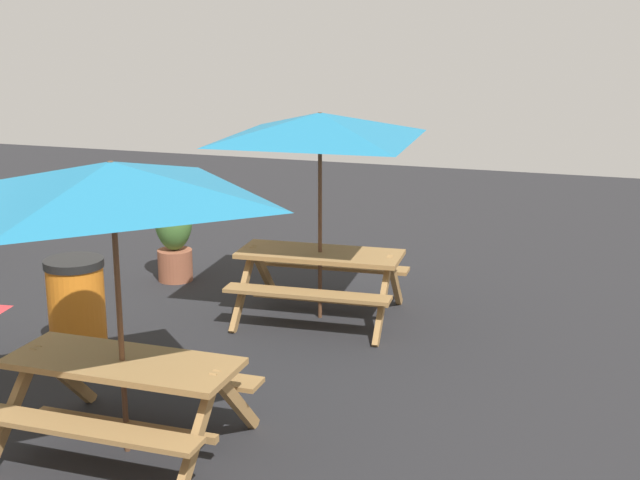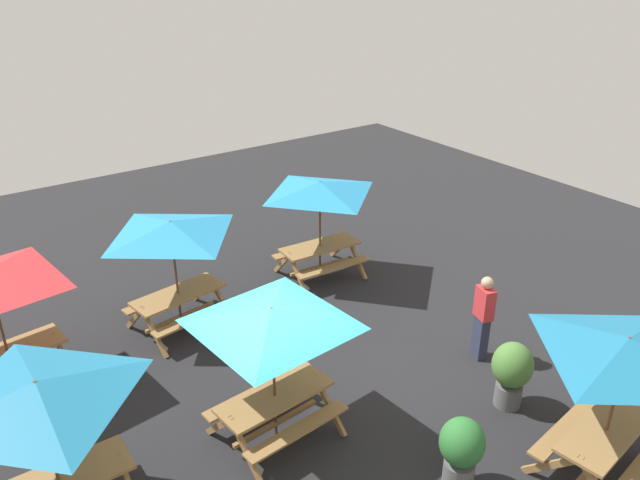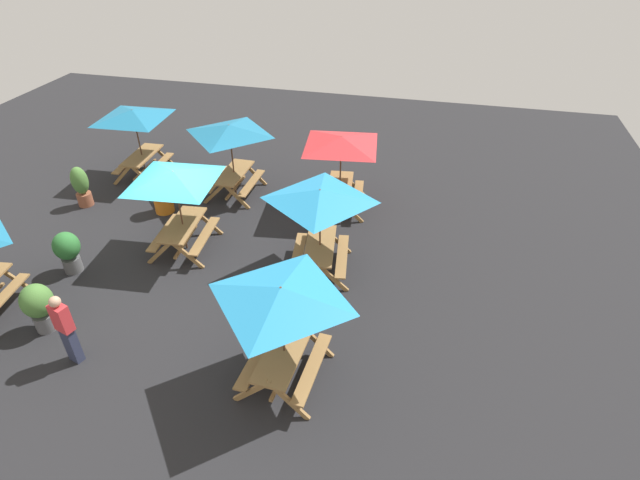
{
  "view_description": "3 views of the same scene",
  "coord_description": "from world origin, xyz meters",
  "px_view_note": "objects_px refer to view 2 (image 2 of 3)",
  "views": [
    {
      "loc": [
        6.61,
        -5.57,
        3.37
      ],
      "look_at": [
        3.66,
        3.43,
        0.9
      ],
      "focal_mm": 50.0,
      "sensor_mm": 36.0,
      "label": 1
    },
    {
      "loc": [
        3.88,
        6.71,
        6.88
      ],
      "look_at": [
        -3.49,
        -3.66,
        0.9
      ],
      "focal_mm": 35.0,
      "sensor_mm": 36.0,
      "label": 2
    },
    {
      "loc": [
        -9.7,
        -5.85,
        7.81
      ],
      "look_at": [
        0.02,
        -3.51,
        0.9
      ],
      "focal_mm": 28.0,
      "sensor_mm": 36.0,
      "label": 3
    }
  ],
  "objects_px": {
    "potted_plant_1": "(461,449)",
    "picnic_table_6": "(272,326)",
    "picnic_table_1": "(172,236)",
    "picnic_table_5": "(40,402)",
    "person_standing": "(483,316)",
    "potted_plant_0": "(512,370)",
    "picnic_table_4": "(625,357)",
    "picnic_table_2": "(320,195)"
  },
  "relations": [
    {
      "from": "picnic_table_5",
      "to": "person_standing",
      "type": "distance_m",
      "value": 7.35
    },
    {
      "from": "picnic_table_1",
      "to": "potted_plant_0",
      "type": "relative_size",
      "value": 1.98
    },
    {
      "from": "picnic_table_1",
      "to": "picnic_table_6",
      "type": "relative_size",
      "value": 0.83
    },
    {
      "from": "picnic_table_1",
      "to": "potted_plant_1",
      "type": "distance_m",
      "value": 6.36
    },
    {
      "from": "picnic_table_4",
      "to": "picnic_table_5",
      "type": "xyz_separation_m",
      "value": [
        6.52,
        -3.52,
        0.0
      ]
    },
    {
      "from": "potted_plant_0",
      "to": "picnic_table_5",
      "type": "bearing_deg",
      "value": -15.29
    },
    {
      "from": "picnic_table_6",
      "to": "person_standing",
      "type": "xyz_separation_m",
      "value": [
        -4.13,
        0.43,
        -1.1
      ]
    },
    {
      "from": "picnic_table_5",
      "to": "potted_plant_1",
      "type": "xyz_separation_m",
      "value": [
        -4.68,
        2.52,
        -1.35
      ]
    },
    {
      "from": "potted_plant_0",
      "to": "potted_plant_1",
      "type": "xyz_separation_m",
      "value": [
        1.93,
        0.71,
        -0.04
      ]
    },
    {
      "from": "picnic_table_4",
      "to": "person_standing",
      "type": "distance_m",
      "value": 3.19
    },
    {
      "from": "picnic_table_2",
      "to": "potted_plant_0",
      "type": "height_order",
      "value": "picnic_table_2"
    },
    {
      "from": "person_standing",
      "to": "picnic_table_1",
      "type": "bearing_deg",
      "value": 61.19
    },
    {
      "from": "picnic_table_1",
      "to": "potted_plant_0",
      "type": "distance_m",
      "value": 6.46
    },
    {
      "from": "potted_plant_1",
      "to": "picnic_table_1",
      "type": "bearing_deg",
      "value": -75.99
    },
    {
      "from": "picnic_table_5",
      "to": "person_standing",
      "type": "bearing_deg",
      "value": 175.52
    },
    {
      "from": "potted_plant_1",
      "to": "picnic_table_6",
      "type": "bearing_deg",
      "value": -56.01
    },
    {
      "from": "picnic_table_4",
      "to": "picnic_table_5",
      "type": "relative_size",
      "value": 1.0
    },
    {
      "from": "picnic_table_1",
      "to": "person_standing",
      "type": "relative_size",
      "value": 1.4
    },
    {
      "from": "person_standing",
      "to": "picnic_table_5",
      "type": "bearing_deg",
      "value": 101.72
    },
    {
      "from": "picnic_table_6",
      "to": "picnic_table_4",
      "type": "bearing_deg",
      "value": 130.63
    },
    {
      "from": "picnic_table_6",
      "to": "potted_plant_1",
      "type": "relative_size",
      "value": 2.51
    },
    {
      "from": "potted_plant_1",
      "to": "picnic_table_4",
      "type": "bearing_deg",
      "value": 151.46
    },
    {
      "from": "picnic_table_4",
      "to": "potted_plant_0",
      "type": "height_order",
      "value": "picnic_table_4"
    },
    {
      "from": "picnic_table_6",
      "to": "picnic_table_5",
      "type": "bearing_deg",
      "value": -8.63
    },
    {
      "from": "picnic_table_1",
      "to": "potted_plant_1",
      "type": "xyz_separation_m",
      "value": [
        -1.51,
        6.03,
        -1.35
      ]
    },
    {
      "from": "picnic_table_5",
      "to": "picnic_table_2",
      "type": "bearing_deg",
      "value": -150.85
    },
    {
      "from": "picnic_table_6",
      "to": "person_standing",
      "type": "relative_size",
      "value": 1.69
    },
    {
      "from": "picnic_table_6",
      "to": "potted_plant_1",
      "type": "xyz_separation_m",
      "value": [
        -1.57,
        2.33,
        -1.35
      ]
    },
    {
      "from": "picnic_table_1",
      "to": "potted_plant_0",
      "type": "height_order",
      "value": "picnic_table_1"
    },
    {
      "from": "picnic_table_4",
      "to": "picnic_table_6",
      "type": "relative_size",
      "value": 0.83
    },
    {
      "from": "picnic_table_4",
      "to": "potted_plant_1",
      "type": "xyz_separation_m",
      "value": [
        1.84,
        -1.0,
        -1.35
      ]
    },
    {
      "from": "picnic_table_5",
      "to": "potted_plant_0",
      "type": "xyz_separation_m",
      "value": [
        -6.61,
        1.81,
        -1.31
      ]
    },
    {
      "from": "picnic_table_4",
      "to": "picnic_table_5",
      "type": "distance_m",
      "value": 7.41
    },
    {
      "from": "potted_plant_1",
      "to": "picnic_table_5",
      "type": "bearing_deg",
      "value": -28.33
    },
    {
      "from": "picnic_table_6",
      "to": "potted_plant_1",
      "type": "height_order",
      "value": "picnic_table_6"
    },
    {
      "from": "picnic_table_1",
      "to": "picnic_table_4",
      "type": "xyz_separation_m",
      "value": [
        -3.35,
        7.03,
        0.0
      ]
    },
    {
      "from": "picnic_table_6",
      "to": "picnic_table_1",
      "type": "bearing_deg",
      "value": -96.05
    },
    {
      "from": "picnic_table_6",
      "to": "person_standing",
      "type": "bearing_deg",
      "value": 169.03
    },
    {
      "from": "picnic_table_5",
      "to": "potted_plant_1",
      "type": "bearing_deg",
      "value": 152.11
    },
    {
      "from": "picnic_table_4",
      "to": "potted_plant_0",
      "type": "relative_size",
      "value": 1.98
    },
    {
      "from": "picnic_table_5",
      "to": "picnic_table_6",
      "type": "xyz_separation_m",
      "value": [
        -3.11,
        0.19,
        0.0
      ]
    },
    {
      "from": "picnic_table_4",
      "to": "picnic_table_6",
      "type": "bearing_deg",
      "value": -52.24
    }
  ]
}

